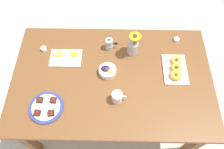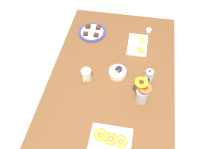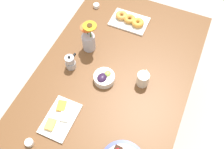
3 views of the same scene
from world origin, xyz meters
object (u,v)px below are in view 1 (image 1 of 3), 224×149
cheese_platter (66,58)px  moka_pot (109,44)px  dining_table (112,82)px  dessert_plate (46,107)px  jam_cup_honey (44,49)px  croissant_platter (175,69)px  grape_bowl (107,71)px  jam_cup_berry (176,40)px  flower_vase (133,46)px  coffee_mug (117,97)px

cheese_platter → moka_pot: (0.36, 0.12, 0.04)m
dining_table → dessert_plate: dessert_plate is taller
jam_cup_honey → croissant_platter: bearing=-9.4°
cheese_platter → jam_cup_honey: bearing=157.3°
grape_bowl → dessert_plate: bearing=-145.0°
croissant_platter → jam_cup_berry: croissant_platter is taller
dining_table → dessert_plate: bearing=-150.6°
croissant_platter → jam_cup_honey: bearing=170.6°
grape_bowl → moka_pot: (0.01, 0.25, 0.02)m
flower_vase → moka_pot: 0.20m
moka_pot → coffee_mug: bearing=-81.8°
croissant_platter → flower_vase: size_ratio=1.17×
dining_table → jam_cup_berry: jam_cup_berry is taller
grape_bowl → dessert_plate: (-0.44, -0.31, -0.02)m
jam_cup_honey → dessert_plate: dessert_plate is taller
dining_table → cheese_platter: bearing=156.1°
grape_bowl → jam_cup_honey: grape_bowl is taller
grape_bowl → dessert_plate: 0.54m
jam_cup_honey → jam_cup_berry: bearing=6.0°
coffee_mug → jam_cup_berry: size_ratio=2.36×
dessert_plate → flower_vase: flower_vase is taller
grape_bowl → jam_cup_berry: size_ratio=2.90×
dining_table → moka_pot: 0.32m
cheese_platter → grape_bowl: bearing=-20.7°
croissant_platter → jam_cup_honey: 1.11m
grape_bowl → cheese_platter: (-0.35, 0.13, -0.02)m
dessert_plate → flower_vase: bearing=38.6°
dining_table → croissant_platter: 0.53m
jam_cup_honey → flower_vase: (0.75, -0.01, 0.07)m
dessert_plate → moka_pot: moka_pot is taller
dessert_plate → dining_table: bearing=29.4°
coffee_mug → moka_pot: 0.49m
coffee_mug → moka_pot: (-0.07, 0.49, -0.00)m
dining_table → dessert_plate: (-0.48, -0.27, 0.10)m
moka_pot → jam_cup_honey: bearing=-176.6°
grape_bowl → croissant_platter: bearing=3.6°
coffee_mug → moka_pot: moka_pot is taller
dining_table → croissant_platter: bearing=8.3°
cheese_platter → jam_cup_honey: cheese_platter is taller
flower_vase → jam_cup_honey: bearing=179.3°
dining_table → grape_bowl: size_ratio=11.51×
jam_cup_honey → grape_bowl: bearing=-21.4°
jam_cup_honey → moka_pot: 0.56m
coffee_mug → cheese_platter: coffee_mug is taller
grape_bowl → jam_cup_honey: size_ratio=2.90×
coffee_mug → jam_cup_honey: coffee_mug is taller
grape_bowl → jam_cup_honey: 0.59m
dining_table → jam_cup_berry: bearing=34.1°
flower_vase → grape_bowl: bearing=-134.7°
grape_bowl → coffee_mug: bearing=-71.4°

